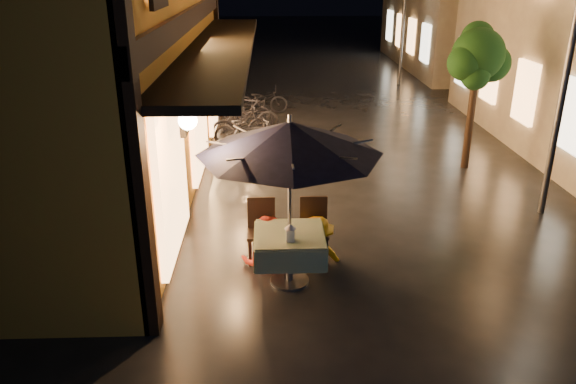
{
  "coord_description": "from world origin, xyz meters",
  "views": [
    {
      "loc": [
        -2.01,
        -7.28,
        4.23
      ],
      "look_at": [
        -1.73,
        0.31,
        1.15
      ],
      "focal_mm": 35.0,
      "sensor_mm": 36.0,
      "label": 1
    }
  ],
  "objects_px": {
    "patio_umbrella": "(290,138)",
    "bicycle_0": "(256,158)",
    "cafe_table": "(290,245)",
    "table_lantern": "(290,231)",
    "person_orange": "(265,218)",
    "person_yellow": "(317,219)",
    "streetlamp_near": "(571,51)"
  },
  "relations": [
    {
      "from": "streetlamp_near",
      "to": "cafe_table",
      "type": "xyz_separation_m",
      "value": [
        -4.73,
        -2.29,
        -2.33
      ]
    },
    {
      "from": "patio_umbrella",
      "to": "person_yellow",
      "type": "bearing_deg",
      "value": 52.86
    },
    {
      "from": "streetlamp_near",
      "to": "table_lantern",
      "type": "height_order",
      "value": "streetlamp_near"
    },
    {
      "from": "bicycle_0",
      "to": "cafe_table",
      "type": "bearing_deg",
      "value": -169.83
    },
    {
      "from": "cafe_table",
      "to": "patio_umbrella",
      "type": "bearing_deg",
      "value": 7.13
    },
    {
      "from": "table_lantern",
      "to": "person_yellow",
      "type": "xyz_separation_m",
      "value": [
        0.43,
        0.81,
        -0.2
      ]
    },
    {
      "from": "patio_umbrella",
      "to": "person_yellow",
      "type": "relative_size",
      "value": 1.72
    },
    {
      "from": "patio_umbrella",
      "to": "table_lantern",
      "type": "height_order",
      "value": "patio_umbrella"
    },
    {
      "from": "table_lantern",
      "to": "cafe_table",
      "type": "bearing_deg",
      "value": 90.0
    },
    {
      "from": "streetlamp_near",
      "to": "person_yellow",
      "type": "distance_m",
      "value": 5.12
    },
    {
      "from": "cafe_table",
      "to": "table_lantern",
      "type": "xyz_separation_m",
      "value": [
        0.0,
        -0.24,
        0.33
      ]
    },
    {
      "from": "cafe_table",
      "to": "person_yellow",
      "type": "height_order",
      "value": "person_yellow"
    },
    {
      "from": "patio_umbrella",
      "to": "person_orange",
      "type": "distance_m",
      "value": 1.5
    },
    {
      "from": "cafe_table",
      "to": "patio_umbrella",
      "type": "xyz_separation_m",
      "value": [
        0.0,
        0.0,
        1.56
      ]
    },
    {
      "from": "cafe_table",
      "to": "patio_umbrella",
      "type": "relative_size",
      "value": 0.4
    },
    {
      "from": "person_yellow",
      "to": "cafe_table",
      "type": "bearing_deg",
      "value": 38.39
    },
    {
      "from": "cafe_table",
      "to": "person_yellow",
      "type": "xyz_separation_m",
      "value": [
        0.43,
        0.57,
        0.13
      ]
    },
    {
      "from": "streetlamp_near",
      "to": "table_lantern",
      "type": "xyz_separation_m",
      "value": [
        -4.73,
        -2.52,
        -2.0
      ]
    },
    {
      "from": "streetlamp_near",
      "to": "person_yellow",
      "type": "relative_size",
      "value": 2.94
    },
    {
      "from": "streetlamp_near",
      "to": "bicycle_0",
      "type": "height_order",
      "value": "streetlamp_near"
    },
    {
      "from": "table_lantern",
      "to": "person_yellow",
      "type": "distance_m",
      "value": 0.94
    },
    {
      "from": "person_orange",
      "to": "person_yellow",
      "type": "xyz_separation_m",
      "value": [
        0.77,
        0.05,
        -0.06
      ]
    },
    {
      "from": "cafe_table",
      "to": "table_lantern",
      "type": "height_order",
      "value": "table_lantern"
    },
    {
      "from": "cafe_table",
      "to": "person_orange",
      "type": "xyz_separation_m",
      "value": [
        -0.34,
        0.52,
        0.19
      ]
    },
    {
      "from": "person_orange",
      "to": "person_yellow",
      "type": "relative_size",
      "value": 1.08
    },
    {
      "from": "person_orange",
      "to": "bicycle_0",
      "type": "height_order",
      "value": "person_orange"
    },
    {
      "from": "table_lantern",
      "to": "bicycle_0",
      "type": "height_order",
      "value": "table_lantern"
    },
    {
      "from": "patio_umbrella",
      "to": "bicycle_0",
      "type": "bearing_deg",
      "value": 97.42
    },
    {
      "from": "person_yellow",
      "to": "bicycle_0",
      "type": "xyz_separation_m",
      "value": [
        -0.98,
        3.61,
        -0.25
      ]
    },
    {
      "from": "table_lantern",
      "to": "bicycle_0",
      "type": "xyz_separation_m",
      "value": [
        -0.54,
        4.42,
        -0.45
      ]
    },
    {
      "from": "table_lantern",
      "to": "person_orange",
      "type": "height_order",
      "value": "person_orange"
    },
    {
      "from": "person_yellow",
      "to": "bicycle_0",
      "type": "bearing_deg",
      "value": -89.34
    }
  ]
}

